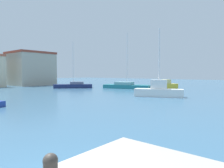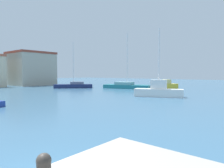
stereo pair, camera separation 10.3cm
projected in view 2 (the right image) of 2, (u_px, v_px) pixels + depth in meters
water at (58, 94)px, 28.86m from camera, size 160.00×160.00×0.00m
sailboat_teal_behind_lamppost at (127, 86)px, 39.48m from camera, size 5.06×9.32×10.52m
sailboat_white_distant_east at (158, 91)px, 25.49m from camera, size 3.67×6.02×8.41m
motorboat_yellow_outer_mooring at (166, 86)px, 37.41m from camera, size 4.38×3.33×1.78m
sailboat_navy_near_pier at (74, 85)px, 40.53m from camera, size 6.62×6.41×8.88m
waterfront_apartments at (31, 69)px, 50.91m from camera, size 9.07×9.26×8.04m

